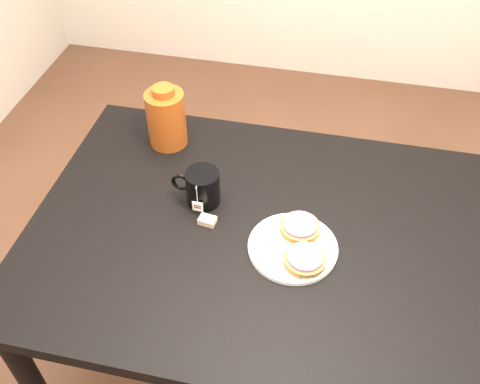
# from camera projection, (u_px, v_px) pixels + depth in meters

# --- Properties ---
(ground_plane) EXTENTS (4.00, 4.00, 0.00)m
(ground_plane) POSITION_uv_depth(u_px,v_px,m) (276.00, 370.00, 1.94)
(ground_plane) COLOR brown
(table) EXTENTS (1.40, 0.90, 0.75)m
(table) POSITION_uv_depth(u_px,v_px,m) (288.00, 255.00, 1.47)
(table) COLOR black
(table) RESTS_ON ground_plane
(plate) EXTENTS (0.23, 0.23, 0.02)m
(plate) POSITION_uv_depth(u_px,v_px,m) (293.00, 247.00, 1.37)
(plate) COLOR white
(plate) RESTS_ON table
(bagel_back) EXTENTS (0.13, 0.13, 0.03)m
(bagel_back) POSITION_uv_depth(u_px,v_px,m) (300.00, 227.00, 1.40)
(bagel_back) COLOR brown
(bagel_back) RESTS_ON plate
(bagel_front) EXTENTS (0.12, 0.12, 0.03)m
(bagel_front) POSITION_uv_depth(u_px,v_px,m) (305.00, 259.00, 1.33)
(bagel_front) COLOR brown
(bagel_front) RESTS_ON plate
(mug) EXTENTS (0.14, 0.10, 0.10)m
(mug) POSITION_uv_depth(u_px,v_px,m) (202.00, 187.00, 1.47)
(mug) COLOR black
(mug) RESTS_ON table
(teabag_pouch) EXTENTS (0.05, 0.04, 0.02)m
(teabag_pouch) POSITION_uv_depth(u_px,v_px,m) (207.00, 221.00, 1.44)
(teabag_pouch) COLOR #C6B793
(teabag_pouch) RESTS_ON table
(bagel_package) EXTENTS (0.14, 0.14, 0.20)m
(bagel_package) POSITION_uv_depth(u_px,v_px,m) (166.00, 118.00, 1.62)
(bagel_package) COLOR #69280D
(bagel_package) RESTS_ON table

